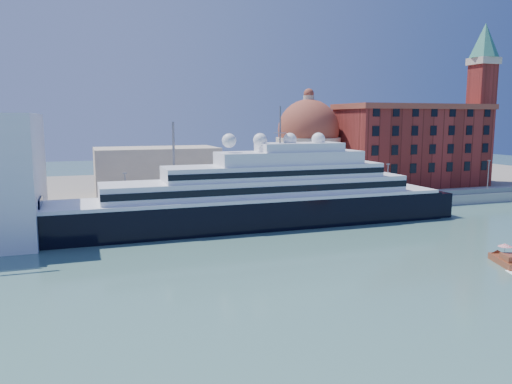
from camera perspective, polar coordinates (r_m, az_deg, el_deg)
name	(u,v)px	position (r m, az deg, el deg)	size (l,w,h in m)	color
ground	(337,252)	(81.17, 9.27, -6.81)	(400.00, 400.00, 0.00)	#39635B
quay	(264,209)	(111.18, 0.88, -1.93)	(180.00, 10.00, 2.50)	gray
land	(216,187)	(149.90, -4.54, 0.61)	(260.00, 72.00, 2.00)	slate
quay_fence	(271,204)	(106.72, 1.72, -1.36)	(180.00, 0.10, 1.20)	slate
superyacht	(238,203)	(97.32, -2.09, -1.31)	(92.27, 12.79, 27.58)	black
water_taxi	(507,260)	(81.71, 26.72, -6.95)	(4.38, 7.07, 3.19)	brown
warehouse	(412,145)	(150.61, 17.38, 5.18)	(43.00, 19.00, 23.25)	maroon
campanile	(482,93)	(166.08, 24.38, 10.26)	(8.40, 8.40, 47.00)	maroon
church	(256,157)	(134.27, -0.05, 3.99)	(66.00, 18.00, 25.50)	beige
lamp_posts	(210,173)	(104.62, -5.31, 2.14)	(120.80, 2.40, 18.00)	slate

